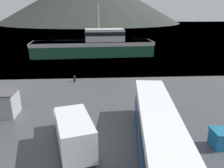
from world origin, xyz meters
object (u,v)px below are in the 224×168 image
at_px(tour_bus, 157,127).
at_px(delivery_van, 73,130).
at_px(fishing_boat, 95,45).
at_px(storage_bin, 219,138).
at_px(small_boat, 119,49).
at_px(dock_kiosk, 4,103).

relative_size(tour_bus, delivery_van, 1.93).
height_order(delivery_van, fishing_boat, fishing_boat).
height_order(tour_bus, storage_bin, tour_bus).
bearing_deg(fishing_boat, tour_bus, -175.54).
xyz_separation_m(tour_bus, fishing_boat, (-4.73, 34.62, 0.48)).
relative_size(tour_bus, fishing_boat, 0.49).
xyz_separation_m(delivery_van, storage_bin, (10.46, -0.55, -0.71)).
bearing_deg(small_boat, dock_kiosk, -103.92).
xyz_separation_m(delivery_van, dock_kiosk, (-7.02, 5.63, -0.19)).
relative_size(delivery_van, small_boat, 1.22).
relative_size(dock_kiosk, small_boat, 0.45).
xyz_separation_m(fishing_boat, dock_kiosk, (-8.12, -28.46, -1.08)).
distance_m(tour_bus, fishing_boat, 34.95).
distance_m(tour_bus, storage_bin, 4.76).
bearing_deg(dock_kiosk, storage_bin, -19.49).
height_order(storage_bin, dock_kiosk, dock_kiosk).
bearing_deg(small_boat, delivery_van, -91.52).
distance_m(delivery_van, fishing_boat, 34.13).
bearing_deg(delivery_van, tour_bus, -19.97).
distance_m(fishing_boat, small_boat, 8.24).
height_order(dock_kiosk, small_boat, dock_kiosk).
bearing_deg(fishing_boat, dock_kiosk, 160.74).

